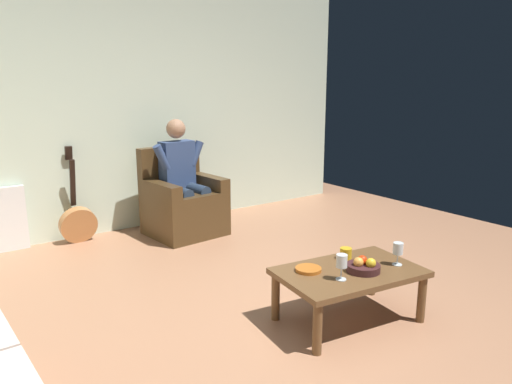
# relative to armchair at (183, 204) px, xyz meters

# --- Properties ---
(ground_plane) EXTENTS (7.12, 7.12, 0.00)m
(ground_plane) POSITION_rel_armchair_xyz_m (0.37, 2.43, -0.33)
(ground_plane) COLOR #A47152
(wall_back) EXTENTS (6.00, 0.06, 2.80)m
(wall_back) POSITION_rel_armchair_xyz_m (0.37, -0.57, 1.07)
(wall_back) COLOR silver
(wall_back) RESTS_ON ground
(armchair) EXTENTS (0.80, 0.77, 0.95)m
(armchair) POSITION_rel_armchair_xyz_m (0.00, 0.00, 0.00)
(armchair) COLOR #48321A
(armchair) RESTS_ON ground
(person_seated) EXTENTS (0.63, 0.57, 1.26)m
(person_seated) POSITION_rel_armchair_xyz_m (-0.00, 0.02, 0.34)
(person_seated) COLOR navy
(person_seated) RESTS_ON ground
(coffee_table) EXTENTS (1.06, 0.73, 0.38)m
(coffee_table) POSITION_rel_armchair_xyz_m (-0.02, 2.49, -0.00)
(coffee_table) COLOR brown
(coffee_table) RESTS_ON ground
(guitar) EXTENTS (0.38, 0.25, 1.01)m
(guitar) POSITION_rel_armchair_xyz_m (1.04, -0.37, -0.11)
(guitar) COLOR #BC7843
(guitar) RESTS_ON ground
(wine_glass_near) EXTENTS (0.07, 0.07, 0.17)m
(wine_glass_near) POSITION_rel_armchair_xyz_m (0.15, 2.58, 0.17)
(wine_glass_near) COLOR silver
(wine_glass_near) RESTS_ON coffee_table
(wine_glass_far) EXTENTS (0.07, 0.07, 0.17)m
(wine_glass_far) POSITION_rel_armchair_xyz_m (-0.36, 2.62, 0.16)
(wine_glass_far) COLOR silver
(wine_glass_far) RESTS_ON coffee_table
(fruit_bowl) EXTENTS (0.23, 0.23, 0.11)m
(fruit_bowl) POSITION_rel_armchair_xyz_m (-0.07, 2.57, 0.09)
(fruit_bowl) COLOR #3C1E20
(fruit_bowl) RESTS_ON coffee_table
(decorative_dish) EXTENTS (0.18, 0.18, 0.02)m
(decorative_dish) POSITION_rel_armchair_xyz_m (0.23, 2.34, 0.06)
(decorative_dish) COLOR #B65E1D
(decorative_dish) RESTS_ON coffee_table
(candle_jar) EXTENTS (0.09, 0.09, 0.08)m
(candle_jar) POSITION_rel_armchair_xyz_m (-0.15, 2.33, 0.09)
(candle_jar) COLOR gold
(candle_jar) RESTS_ON coffee_table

